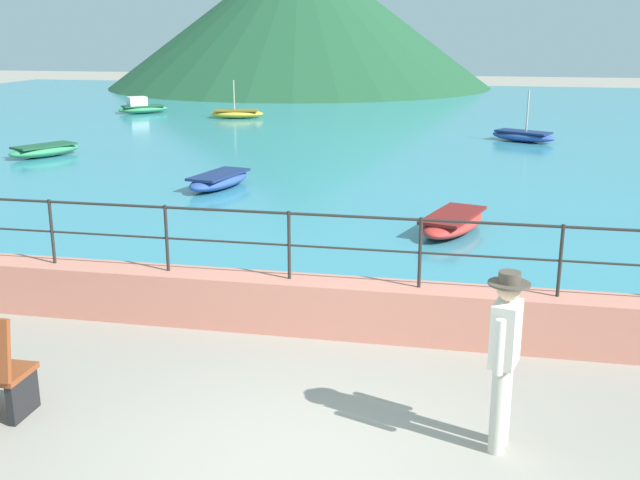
{
  "coord_description": "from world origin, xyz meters",
  "views": [
    {
      "loc": [
        1.45,
        -5.9,
        3.83
      ],
      "look_at": [
        -0.53,
        3.7,
        1.1
      ],
      "focal_mm": 42.7,
      "sensor_mm": 36.0,
      "label": 1
    }
  ],
  "objects_px": {
    "boat_1": "(237,113)",
    "person_walking": "(504,352)",
    "boat_0": "(44,150)",
    "boat_7": "(523,136)",
    "boat_5": "(219,180)",
    "boat_3": "(453,222)",
    "boat_6": "(142,107)"
  },
  "relations": [
    {
      "from": "person_walking",
      "to": "boat_0",
      "type": "height_order",
      "value": "person_walking"
    },
    {
      "from": "boat_3",
      "to": "boat_5",
      "type": "height_order",
      "value": "same"
    },
    {
      "from": "boat_1",
      "to": "boat_6",
      "type": "relative_size",
      "value": 1.04
    },
    {
      "from": "boat_1",
      "to": "person_walking",
      "type": "bearing_deg",
      "value": -67.15
    },
    {
      "from": "boat_3",
      "to": "boat_5",
      "type": "bearing_deg",
      "value": 151.82
    },
    {
      "from": "person_walking",
      "to": "boat_3",
      "type": "bearing_deg",
      "value": 95.3
    },
    {
      "from": "boat_0",
      "to": "boat_3",
      "type": "relative_size",
      "value": 1.0
    },
    {
      "from": "boat_3",
      "to": "boat_7",
      "type": "distance_m",
      "value": 12.92
    },
    {
      "from": "person_walking",
      "to": "boat_1",
      "type": "bearing_deg",
      "value": 112.85
    },
    {
      "from": "person_walking",
      "to": "boat_0",
      "type": "distance_m",
      "value": 19.47
    },
    {
      "from": "boat_6",
      "to": "boat_7",
      "type": "xyz_separation_m",
      "value": [
        16.74,
        -5.79,
        -0.07
      ]
    },
    {
      "from": "boat_0",
      "to": "boat_5",
      "type": "distance_m",
      "value": 7.59
    },
    {
      "from": "boat_6",
      "to": "person_walking",
      "type": "bearing_deg",
      "value": -59.42
    },
    {
      "from": "boat_0",
      "to": "boat_3",
      "type": "bearing_deg",
      "value": -27.48
    },
    {
      "from": "boat_3",
      "to": "boat_0",
      "type": "bearing_deg",
      "value": 152.52
    },
    {
      "from": "boat_0",
      "to": "boat_1",
      "type": "distance_m",
      "value": 11.37
    },
    {
      "from": "person_walking",
      "to": "boat_1",
      "type": "distance_m",
      "value": 27.47
    },
    {
      "from": "boat_7",
      "to": "person_walking",
      "type": "bearing_deg",
      "value": -93.38
    },
    {
      "from": "person_walking",
      "to": "boat_3",
      "type": "distance_m",
      "value": 7.79
    },
    {
      "from": "boat_0",
      "to": "boat_7",
      "type": "distance_m",
      "value": 15.76
    },
    {
      "from": "boat_5",
      "to": "boat_6",
      "type": "xyz_separation_m",
      "value": [
        -9.05,
        15.48,
        0.07
      ]
    },
    {
      "from": "boat_6",
      "to": "boat_1",
      "type": "bearing_deg",
      "value": -11.35
    },
    {
      "from": "person_walking",
      "to": "boat_5",
      "type": "relative_size",
      "value": 0.72
    },
    {
      "from": "boat_1",
      "to": "boat_6",
      "type": "height_order",
      "value": "boat_1"
    },
    {
      "from": "boat_6",
      "to": "boat_0",
      "type": "bearing_deg",
      "value": -79.28
    },
    {
      "from": "boat_0",
      "to": "boat_3",
      "type": "xyz_separation_m",
      "value": [
        12.54,
        -6.52,
        0.0
      ]
    },
    {
      "from": "boat_1",
      "to": "boat_5",
      "type": "height_order",
      "value": "boat_1"
    },
    {
      "from": "boat_3",
      "to": "boat_6",
      "type": "distance_m",
      "value": 23.75
    },
    {
      "from": "person_walking",
      "to": "boat_7",
      "type": "bearing_deg",
      "value": 86.62
    },
    {
      "from": "person_walking",
      "to": "boat_7",
      "type": "distance_m",
      "value": 20.54
    },
    {
      "from": "boat_6",
      "to": "boat_7",
      "type": "relative_size",
      "value": 0.95
    },
    {
      "from": "boat_1",
      "to": "boat_7",
      "type": "relative_size",
      "value": 0.99
    }
  ]
}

